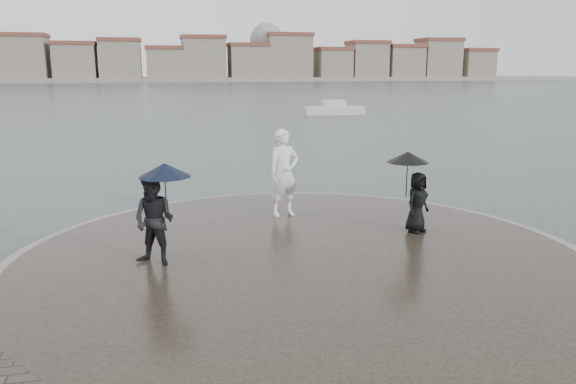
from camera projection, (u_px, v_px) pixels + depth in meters
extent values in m
plane|color=#2B3835|center=(359.00, 350.00, 8.63)|extent=(400.00, 400.00, 0.00)
cylinder|color=gray|center=(302.00, 264.00, 11.92)|extent=(12.50, 12.50, 0.32)
cylinder|color=#2D261E|center=(302.00, 263.00, 11.91)|extent=(11.90, 11.90, 0.36)
imported|color=white|center=(284.00, 173.00, 14.84)|extent=(0.94, 0.73, 2.31)
imported|color=black|center=(154.00, 221.00, 11.17)|extent=(1.10, 1.03, 1.81)
cylinder|color=black|center=(166.00, 197.00, 11.23)|extent=(0.02, 0.02, 0.90)
cone|color=black|center=(165.00, 170.00, 11.10)|extent=(1.07, 1.07, 0.28)
imported|color=black|center=(417.00, 202.00, 13.41)|extent=(0.85, 0.77, 1.46)
cylinder|color=black|center=(407.00, 179.00, 13.33)|extent=(0.02, 0.02, 0.90)
cone|color=black|center=(408.00, 157.00, 13.22)|extent=(1.01, 1.01, 0.26)
cube|color=gray|center=(165.00, 79.00, 163.43)|extent=(260.00, 20.00, 1.20)
cube|color=gray|center=(25.00, 60.00, 151.23)|extent=(12.00, 10.00, 12.00)
cube|color=brown|center=(22.00, 35.00, 149.81)|extent=(12.60, 10.60, 1.00)
cube|color=gray|center=(76.00, 64.00, 154.32)|extent=(11.00, 10.00, 10.00)
cube|color=brown|center=(74.00, 43.00, 153.12)|extent=(11.60, 10.60, 1.00)
cube|color=gray|center=(121.00, 62.00, 156.86)|extent=(11.00, 10.00, 11.00)
cube|color=brown|center=(120.00, 40.00, 155.55)|extent=(11.60, 10.60, 1.00)
cube|color=gray|center=(165.00, 66.00, 159.73)|extent=(10.00, 10.00, 9.00)
cube|color=brown|center=(164.00, 48.00, 158.64)|extent=(10.60, 10.60, 1.00)
cube|color=gray|center=(204.00, 60.00, 161.83)|extent=(12.00, 10.00, 12.00)
cube|color=brown|center=(203.00, 37.00, 160.41)|extent=(12.60, 10.60, 1.00)
cube|color=gray|center=(248.00, 64.00, 164.92)|extent=(11.00, 10.00, 10.00)
cube|color=brown|center=(248.00, 45.00, 163.72)|extent=(11.60, 10.60, 1.00)
cube|color=gray|center=(288.00, 59.00, 167.24)|extent=(13.00, 10.00, 13.00)
cube|color=brown|center=(288.00, 35.00, 165.71)|extent=(13.60, 10.60, 1.00)
cube|color=gray|center=(333.00, 66.00, 170.77)|extent=(10.00, 10.00, 9.00)
cube|color=brown|center=(333.00, 49.00, 169.68)|extent=(10.60, 10.60, 1.00)
cube|color=gray|center=(367.00, 63.00, 172.98)|extent=(11.00, 10.00, 11.00)
cube|color=brown|center=(367.00, 42.00, 171.67)|extent=(11.60, 10.60, 1.00)
cube|color=gray|center=(403.00, 64.00, 175.74)|extent=(11.00, 10.00, 10.00)
cube|color=brown|center=(403.00, 46.00, 174.54)|extent=(11.60, 10.60, 1.00)
cube|color=gray|center=(438.00, 61.00, 178.17)|extent=(12.00, 10.00, 12.00)
cube|color=brown|center=(439.00, 40.00, 176.75)|extent=(12.60, 10.60, 1.00)
cube|color=gray|center=(474.00, 66.00, 181.37)|extent=(10.00, 10.00, 9.00)
cube|color=brown|center=(475.00, 50.00, 180.27)|extent=(10.60, 10.60, 1.00)
sphere|color=gray|center=(267.00, 40.00, 166.62)|extent=(10.00, 10.00, 10.00)
cube|color=beige|center=(334.00, 112.00, 51.08)|extent=(5.52, 1.68, 0.90)
cube|color=beige|center=(334.00, 105.00, 50.95)|extent=(2.02, 1.23, 0.90)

